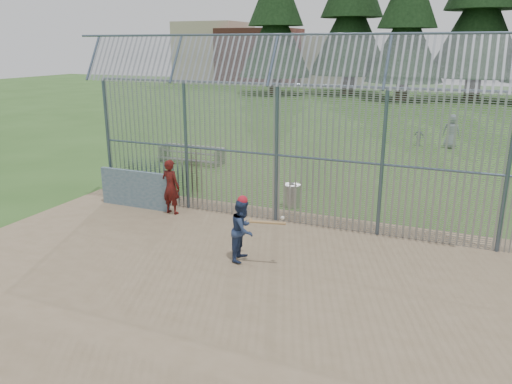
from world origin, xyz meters
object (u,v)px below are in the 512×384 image
at_px(batter, 243,230).
at_px(bleacher, 191,154).
at_px(trash_can, 292,195).
at_px(onlooker, 171,187).
at_px(dugout_wall, 135,189).

height_order(batter, bleacher, batter).
height_order(trash_can, bleacher, trash_can).
relative_size(batter, trash_can, 1.85).
bearing_deg(onlooker, trash_can, -138.73).
xyz_separation_m(onlooker, bleacher, (-2.93, 6.25, -0.46)).
height_order(dugout_wall, batter, batter).
xyz_separation_m(dugout_wall, onlooker, (1.42, -0.08, 0.25)).
bearing_deg(dugout_wall, onlooker, -3.40).
bearing_deg(batter, onlooker, 51.27).
height_order(batter, onlooker, onlooker).
xyz_separation_m(trash_can, bleacher, (-6.13, 4.11, 0.03)).
distance_m(dugout_wall, trash_can, 5.05).
height_order(onlooker, trash_can, onlooker).
relative_size(onlooker, bleacher, 0.57).
relative_size(dugout_wall, trash_can, 3.05).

